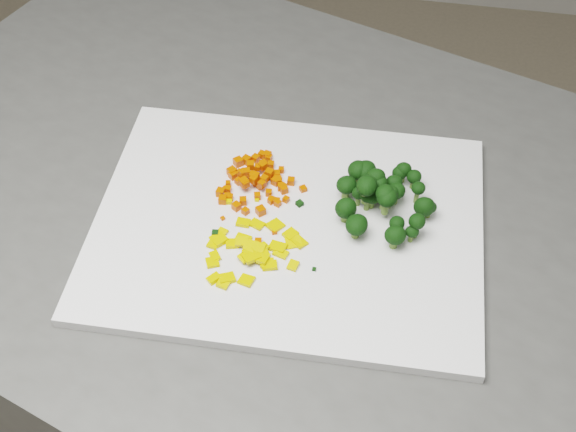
% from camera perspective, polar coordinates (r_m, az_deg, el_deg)
% --- Properties ---
extents(counter_block, '(1.25, 1.06, 0.90)m').
position_cam_1_polar(counter_block, '(1.34, -1.27, -11.64)').
color(counter_block, '#454542').
rests_on(counter_block, ground).
extents(cutting_board, '(0.45, 0.36, 0.01)m').
position_cam_1_polar(cutting_board, '(0.93, 0.00, -0.66)').
color(cutting_board, white).
rests_on(cutting_board, counter_block).
extents(carrot_pile, '(0.10, 0.10, 0.03)m').
position_cam_1_polar(carrot_pile, '(0.96, -2.43, 2.88)').
color(carrot_pile, '#CC3902').
rests_on(carrot_pile, cutting_board).
extents(pepper_pile, '(0.11, 0.11, 0.02)m').
position_cam_1_polar(pepper_pile, '(0.89, -2.69, -2.17)').
color(pepper_pile, gold).
rests_on(pepper_pile, cutting_board).
extents(broccoli_pile, '(0.12, 0.12, 0.06)m').
position_cam_1_polar(broccoli_pile, '(0.92, 6.72, 1.58)').
color(broccoli_pile, black).
rests_on(broccoli_pile, cutting_board).
extents(carrot_cube_0, '(0.01, 0.01, 0.01)m').
position_cam_1_polar(carrot_cube_0, '(0.96, -0.49, 2.09)').
color(carrot_cube_0, '#CC3902').
rests_on(carrot_cube_0, carrot_pile).
extents(carrot_cube_1, '(0.01, 0.01, 0.01)m').
position_cam_1_polar(carrot_cube_1, '(0.95, -4.68, 1.16)').
color(carrot_cube_1, '#CC3902').
rests_on(carrot_cube_1, carrot_pile).
extents(carrot_cube_2, '(0.01, 0.01, 0.01)m').
position_cam_1_polar(carrot_cube_2, '(0.95, -3.08, 2.32)').
color(carrot_cube_2, '#CC3902').
rests_on(carrot_cube_2, carrot_pile).
extents(carrot_cube_3, '(0.01, 0.01, 0.01)m').
position_cam_1_polar(carrot_cube_3, '(0.95, -3.17, 2.41)').
color(carrot_cube_3, '#CC3902').
rests_on(carrot_cube_3, carrot_pile).
extents(carrot_cube_4, '(0.01, 0.01, 0.01)m').
position_cam_1_polar(carrot_cube_4, '(0.95, -1.87, 2.28)').
color(carrot_cube_4, '#CC3902').
rests_on(carrot_cube_4, carrot_pile).
extents(carrot_cube_5, '(0.01, 0.01, 0.01)m').
position_cam_1_polar(carrot_cube_5, '(0.97, -2.37, 2.41)').
color(carrot_cube_5, '#CC3902').
rests_on(carrot_cube_5, carrot_pile).
extents(carrot_cube_6, '(0.01, 0.01, 0.01)m').
position_cam_1_polar(carrot_cube_6, '(0.97, -0.74, 2.64)').
color(carrot_cube_6, '#CC3902').
rests_on(carrot_cube_6, carrot_pile).
extents(carrot_cube_7, '(0.01, 0.01, 0.01)m').
position_cam_1_polar(carrot_cube_7, '(0.94, -0.74, 0.91)').
color(carrot_cube_7, '#CC3902').
rests_on(carrot_cube_7, carrot_pile).
extents(carrot_cube_8, '(0.01, 0.01, 0.01)m').
position_cam_1_polar(carrot_cube_8, '(0.99, -1.22, 3.66)').
color(carrot_cube_8, '#CC3902').
rests_on(carrot_cube_8, carrot_pile).
extents(carrot_cube_9, '(0.01, 0.01, 0.01)m').
position_cam_1_polar(carrot_cube_9, '(0.98, -0.48, 3.30)').
color(carrot_cube_9, '#CC3902').
rests_on(carrot_cube_9, carrot_pile).
extents(carrot_cube_10, '(0.01, 0.01, 0.01)m').
position_cam_1_polar(carrot_cube_10, '(0.96, -0.73, 2.51)').
color(carrot_cube_10, '#CC3902').
rests_on(carrot_cube_10, carrot_pile).
extents(carrot_cube_11, '(0.01, 0.01, 0.01)m').
position_cam_1_polar(carrot_cube_11, '(0.97, -3.36, 3.00)').
color(carrot_cube_11, '#CC3902').
rests_on(carrot_cube_11, carrot_pile).
extents(carrot_cube_12, '(0.01, 0.01, 0.01)m').
position_cam_1_polar(carrot_cube_12, '(0.96, -4.51, 1.91)').
color(carrot_cube_12, '#CC3902').
rests_on(carrot_cube_12, carrot_pile).
extents(carrot_cube_13, '(0.01, 0.01, 0.01)m').
position_cam_1_polar(carrot_cube_13, '(0.95, -2.20, 1.43)').
color(carrot_cube_13, '#CC3902').
rests_on(carrot_cube_13, carrot_pile).
extents(carrot_cube_14, '(0.01, 0.01, 0.01)m').
position_cam_1_polar(carrot_cube_14, '(0.95, -4.33, 1.37)').
color(carrot_cube_14, '#CC3902').
rests_on(carrot_cube_14, carrot_pile).
extents(carrot_cube_15, '(0.01, 0.01, 0.01)m').
position_cam_1_polar(carrot_cube_15, '(0.96, -2.39, 2.81)').
color(carrot_cube_15, '#CC3902').
rests_on(carrot_cube_15, carrot_pile).
extents(carrot_cube_16, '(0.01, 0.01, 0.01)m').
position_cam_1_polar(carrot_cube_16, '(0.97, -4.28, 2.32)').
color(carrot_cube_16, '#CC3902').
rests_on(carrot_cube_16, carrot_pile).
extents(carrot_cube_17, '(0.01, 0.01, 0.01)m').
position_cam_1_polar(carrot_cube_17, '(0.93, -3.05, 0.35)').
color(carrot_cube_17, '#CC3902').
rests_on(carrot_cube_17, carrot_pile).
extents(carrot_cube_18, '(0.01, 0.01, 0.01)m').
position_cam_1_polar(carrot_cube_18, '(0.97, -0.83, 2.94)').
color(carrot_cube_18, '#CC3902').
rests_on(carrot_cube_18, carrot_pile).
extents(carrot_cube_19, '(0.01, 0.01, 0.01)m').
position_cam_1_polar(carrot_cube_19, '(0.95, -1.38, 1.66)').
color(carrot_cube_19, '#CC3902').
rests_on(carrot_cube_19, carrot_pile).
extents(carrot_cube_20, '(0.01, 0.01, 0.01)m').
position_cam_1_polar(carrot_cube_20, '(0.99, -3.57, 3.86)').
color(carrot_cube_20, '#CC3902').
rests_on(carrot_cube_20, carrot_pile).
extents(carrot_cube_21, '(0.01, 0.01, 0.01)m').
position_cam_1_polar(carrot_cube_21, '(0.96, -2.24, 2.46)').
color(carrot_cube_21, '#CC3902').
rests_on(carrot_cube_21, carrot_pile).
extents(carrot_cube_22, '(0.01, 0.01, 0.01)m').
position_cam_1_polar(carrot_cube_22, '(0.96, -2.03, 2.13)').
color(carrot_cube_22, '#CC3902').
rests_on(carrot_cube_22, carrot_pile).
extents(carrot_cube_23, '(0.01, 0.01, 0.01)m').
position_cam_1_polar(carrot_cube_23, '(0.97, -0.83, 2.97)').
color(carrot_cube_23, '#CC3902').
rests_on(carrot_cube_23, carrot_pile).
extents(carrot_cube_24, '(0.01, 0.01, 0.01)m').
position_cam_1_polar(carrot_cube_24, '(1.00, -1.48, 4.34)').
color(carrot_cube_24, '#CC3902').
rests_on(carrot_cube_24, carrot_pile).
extents(carrot_cube_25, '(0.01, 0.01, 0.01)m').
position_cam_1_polar(carrot_cube_25, '(0.97, -2.39, 2.70)').
color(carrot_cube_25, '#CC3902').
rests_on(carrot_cube_25, carrot_pile).
extents(carrot_cube_26, '(0.01, 0.01, 0.01)m').
position_cam_1_polar(carrot_cube_26, '(0.97, -2.97, 3.12)').
color(carrot_cube_26, '#CC3902').
rests_on(carrot_cube_26, carrot_pile).
extents(carrot_cube_27, '(0.01, 0.01, 0.01)m').
position_cam_1_polar(carrot_cube_27, '(0.99, -2.76, 3.78)').
color(carrot_cube_27, '#CC3902').
rests_on(carrot_cube_27, carrot_pile).
extents(carrot_cube_28, '(0.01, 0.01, 0.01)m').
position_cam_1_polar(carrot_cube_28, '(0.94, -0.15, 1.19)').
color(carrot_cube_28, '#CC3902').
rests_on(carrot_cube_28, carrot_pile).
extents(carrot_cube_29, '(0.01, 0.01, 0.01)m').
position_cam_1_polar(carrot_cube_29, '(0.97, -2.58, 2.99)').
color(carrot_cube_29, '#CC3902').
rests_on(carrot_cube_29, carrot_pile).
extents(carrot_cube_30, '(0.01, 0.01, 0.01)m').
position_cam_1_polar(carrot_cube_30, '(0.94, -3.22, 1.07)').
color(carrot_cube_30, '#CC3902').
rests_on(carrot_cube_30, carrot_pile).
extents(carrot_cube_31, '(0.01, 0.01, 0.01)m').
position_cam_1_polar(carrot_cube_31, '(0.96, -0.38, 2.08)').
color(carrot_cube_31, '#CC3902').
rests_on(carrot_cube_31, carrot_pile).
extents(carrot_cube_32, '(0.01, 0.01, 0.01)m').
position_cam_1_polar(carrot_cube_32, '(1.00, -1.86, 4.39)').
color(carrot_cube_32, '#CC3902').
rests_on(carrot_cube_32, carrot_pile).
extents(carrot_cube_33, '(0.01, 0.01, 0.01)m').
position_cam_1_polar(carrot_cube_33, '(0.97, -3.93, 2.92)').
color(carrot_cube_33, '#CC3902').
rests_on(carrot_cube_33, carrot_pile).
extents(carrot_cube_34, '(0.01, 0.01, 0.01)m').
position_cam_1_polar(carrot_cube_34, '(0.97, -1.34, 3.07)').
color(carrot_cube_34, '#CC3902').
rests_on(carrot_cube_34, carrot_pile).
extents(carrot_cube_35, '(0.01, 0.01, 0.01)m').
position_cam_1_polar(carrot_cube_35, '(0.95, -2.46, 2.61)').
color(carrot_cube_35, '#CC3902').
rests_on(carrot_cube_35, carrot_pile).
extents(carrot_cube_36, '(0.01, 0.01, 0.01)m').
position_cam_1_polar(carrot_cube_36, '(0.93, -1.96, 0.38)').
color(carrot_cube_36, '#CC3902').
rests_on(carrot_cube_36, carrot_pile).
extents(carrot_cube_37, '(0.01, 0.01, 0.01)m').
position_cam_1_polar(carrot_cube_37, '(0.94, -1.21, 1.17)').
color(carrot_cube_37, '#CC3902').
rests_on(carrot_cube_37, carrot_pile).
extents(carrot_cube_38, '(0.01, 0.01, 0.01)m').
position_cam_1_polar(carrot_cube_38, '(0.96, -2.51, 2.94)').
color(carrot_cube_38, '#CC3902').
rests_on(carrot_cube_38, carrot_pile).
extents(carrot_cube_39, '(0.01, 0.01, 0.01)m').
position_cam_1_polar(carrot_cube_39, '(0.98, -1.20, 3.14)').
color(carrot_cube_39, '#CC3902').
rests_on(carrot_cube_39, carrot_pile).
extents(carrot_cube_40, '(0.01, 0.01, 0.01)m').
position_cam_1_polar(carrot_cube_40, '(0.97, -1.82, 3.59)').
color(carrot_cube_40, '#CC3902').
rests_on(carrot_cube_40, carrot_pile).
extents(carrot_cube_41, '(0.01, 0.01, 0.01)m').
position_cam_1_polar(carrot_cube_41, '(0.95, -4.14, 1.33)').
color(carrot_cube_41, '#CC3902').
rests_on(carrot_cube_41, carrot_pile).
extents(carrot_cube_42, '(0.01, 0.01, 0.01)m').
position_cam_1_polar(carrot_cube_42, '(0.98, -4.17, 3.22)').
color(carrot_cube_42, '#CC3902').
rests_on(carrot_cube_42, carrot_pile).
extents(carrot_cube_43, '(0.01, 0.01, 0.01)m').
position_cam_1_polar(carrot_cube_43, '(0.98, -4.00, 3.16)').
color(carrot_cube_43, '#CC3902').
rests_on(carrot_cube_43, carrot_pile).
extents(carrot_cube_44, '(0.01, 0.01, 0.01)m').
position_cam_1_polar(carrot_cube_44, '(0.99, -2.32, 4.12)').
color(carrot_cube_44, '#CC3902').
rests_on(carrot_cube_44, carrot_pile).
extents(carrot_cube_45, '(0.01, 0.01, 0.01)m').
position_cam_1_polar(carrot_cube_45, '(0.99, -1.39, 4.15)').
color(carrot_cube_45, '#CC3902').
rests_on(carrot_cube_45, carrot_pile).
extents(carrot_cube_46, '(0.01, 0.01, 0.01)m').
position_cam_1_polar(carrot_cube_46, '(0.97, -3.26, 3.09)').
color(carrot_cube_46, '#CC3902').
rests_on(carrot_cube_46, carrot_pile).
extents(carrot_cube_47, '(0.01, 0.01, 0.01)m').
position_cam_1_polar(carrot_cube_47, '(0.94, -1.21, 1.07)').
color(carrot_cube_47, '#CC3902').
rests_on(carrot_cube_47, carrot_pile).
extents(carrot_cube_48, '(0.01, 0.01, 0.01)m').
position_cam_1_polar(carrot_cube_48, '(0.94, -3.69, 0.69)').
color(carrot_cube_48, '#CC3902').
rests_on(carrot_cube_48, carrot_pile).
extents(carrot_cube_49, '(0.01, 0.01, 0.01)m').
position_cam_1_polar(carrot_cube_49, '(0.96, 0.22, 2.50)').
color(carrot_cube_49, '#CC3902').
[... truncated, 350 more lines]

